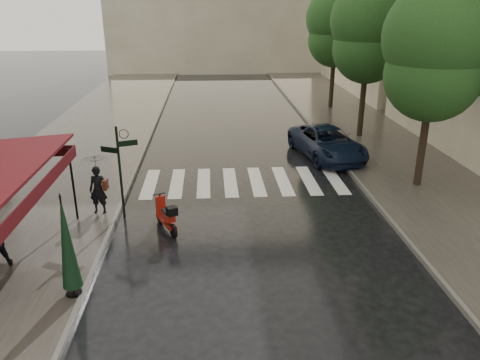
{
  "coord_description": "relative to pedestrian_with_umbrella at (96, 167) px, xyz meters",
  "views": [
    {
      "loc": [
        1.72,
        -11.26,
        6.71
      ],
      "look_at": [
        2.61,
        2.55,
        1.4
      ],
      "focal_mm": 35.0,
      "sensor_mm": 36.0,
      "label": 1
    }
  ],
  "objects": [
    {
      "name": "sidewalk_near",
      "position": [
        -2.5,
        8.82,
        -1.67
      ],
      "size": [
        6.0,
        60.0,
        0.12
      ],
      "primitive_type": "cube",
      "color": "#38332D",
      "rests_on": "ground"
    },
    {
      "name": "scooter",
      "position": [
        2.3,
        -1.25,
        -1.25
      ],
      "size": [
        0.86,
        1.47,
        1.05
      ],
      "rotation": [
        0.0,
        0.0,
        0.45
      ],
      "color": "black",
      "rests_on": "ground"
    },
    {
      "name": "parasol_front",
      "position": [
        0.35,
        -4.68,
        -0.22
      ],
      "size": [
        0.46,
        0.46,
        2.59
      ],
      "color": "black",
      "rests_on": "sidewalk_near"
    },
    {
      "name": "curb_near",
      "position": [
        0.55,
        8.82,
        -1.66
      ],
      "size": [
        0.12,
        60.0,
        0.16
      ],
      "primitive_type": "cube",
      "color": "#595651",
      "rests_on": "ground"
    },
    {
      "name": "tree_near",
      "position": [
        11.6,
        1.82,
        3.59
      ],
      "size": [
        3.8,
        3.8,
        7.99
      ],
      "color": "black",
      "rests_on": "sidewalk_far"
    },
    {
      "name": "sidewalk_far",
      "position": [
        12.25,
        8.82,
        -1.67
      ],
      "size": [
        5.5,
        60.0,
        0.12
      ],
      "primitive_type": "cube",
      "color": "#38332D",
      "rests_on": "ground"
    },
    {
      "name": "crosswalk",
      "position": [
        4.97,
        2.82,
        -1.73
      ],
      "size": [
        7.85,
        3.2,
        0.01
      ],
      "color": "silver",
      "rests_on": "ground"
    },
    {
      "name": "ground",
      "position": [
        2.0,
        -3.18,
        -1.73
      ],
      "size": [
        120.0,
        120.0,
        0.0
      ],
      "primitive_type": "plane",
      "color": "black",
      "rests_on": "ground"
    },
    {
      "name": "curb_far",
      "position": [
        9.45,
        8.82,
        -1.66
      ],
      "size": [
        0.12,
        60.0,
        0.16
      ],
      "primitive_type": "cube",
      "color": "#595651",
      "rests_on": "ground"
    },
    {
      "name": "tree_mid",
      "position": [
        11.5,
        8.82,
        3.86
      ],
      "size": [
        3.8,
        3.8,
        8.34
      ],
      "color": "black",
      "rests_on": "sidewalk_far"
    },
    {
      "name": "pedestrian_with_umbrella",
      "position": [
        0.0,
        0.0,
        0.0
      ],
      "size": [
        1.02,
        1.04,
        2.42
      ],
      "rotation": [
        0.0,
        0.0,
        -0.07
      ],
      "color": "black",
      "rests_on": "sidewalk_near"
    },
    {
      "name": "signpost",
      "position": [
        0.8,
        -0.18,
        0.1
      ],
      "size": [
        1.17,
        0.29,
        3.1
      ],
      "color": "black",
      "rests_on": "ground"
    },
    {
      "name": "parked_car",
      "position": [
        9.0,
        5.74,
        -1.05
      ],
      "size": [
        3.14,
        5.25,
        1.37
      ],
      "primitive_type": "imported",
      "rotation": [
        0.0,
        0.0,
        0.19
      ],
      "color": "black",
      "rests_on": "ground"
    },
    {
      "name": "tree_far",
      "position": [
        11.7,
        15.82,
        3.72
      ],
      "size": [
        3.8,
        3.8,
        8.16
      ],
      "color": "black",
      "rests_on": "sidewalk_far"
    }
  ]
}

